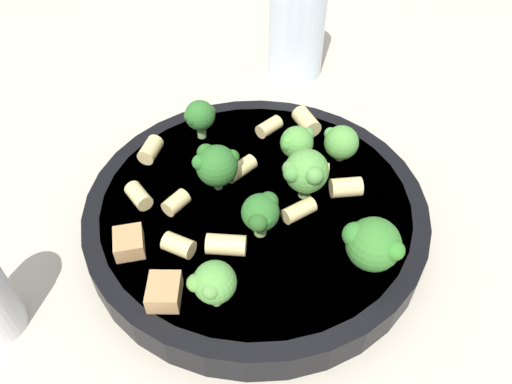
{
  "coord_description": "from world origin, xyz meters",
  "views": [
    {
      "loc": [
        -0.19,
        -0.21,
        0.33
      ],
      "look_at": [
        0.0,
        0.0,
        0.04
      ],
      "focal_mm": 35.0,
      "sensor_mm": 36.0,
      "label": 1
    }
  ],
  "objects": [
    {
      "name": "rigatoni_9",
      "position": [
        0.1,
        0.04,
        0.04
      ],
      "size": [
        0.03,
        0.03,
        0.02
      ],
      "primitive_type": "cylinder",
      "rotation": [
        1.57,
        0.0,
        2.81
      ],
      "color": "#E0C67F",
      "rests_on": "pasta_bowl"
    },
    {
      "name": "broccoli_floret_6",
      "position": [
        0.03,
        -0.02,
        0.06
      ],
      "size": [
        0.04,
        0.04,
        0.05
      ],
      "color": "#84AD60",
      "rests_on": "pasta_bowl"
    },
    {
      "name": "rigatoni_5",
      "position": [
        0.07,
        0.06,
        0.03
      ],
      "size": [
        0.02,
        0.01,
        0.01
      ],
      "primitive_type": "cylinder",
      "rotation": [
        1.57,
        0.0,
        1.6
      ],
      "color": "#E0C67F",
      "rests_on": "pasta_bowl"
    },
    {
      "name": "rigatoni_8",
      "position": [
        0.01,
        0.03,
        0.03
      ],
      "size": [
        0.03,
        0.02,
        0.01
      ],
      "primitive_type": "cylinder",
      "rotation": [
        1.57,
        0.0,
        1.63
      ],
      "color": "#E0C67F",
      "rests_on": "pasta_bowl"
    },
    {
      "name": "broccoli_floret_2",
      "position": [
        0.06,
        0.01,
        0.05
      ],
      "size": [
        0.03,
        0.03,
        0.04
      ],
      "color": "#93B766",
      "rests_on": "pasta_bowl"
    },
    {
      "name": "drinking_glass",
      "position": [
        0.2,
        0.15,
        0.05
      ],
      "size": [
        0.06,
        0.06,
        0.12
      ],
      "color": "silver",
      "rests_on": "ground_plane"
    },
    {
      "name": "pasta_bowl",
      "position": [
        0.0,
        0.0,
        0.02
      ],
      "size": [
        0.28,
        0.28,
        0.03
      ],
      "color": "black",
      "rests_on": "ground_plane"
    },
    {
      "name": "rigatoni_2",
      "position": [
        0.01,
        -0.04,
        0.03
      ],
      "size": [
        0.03,
        0.02,
        0.01
      ],
      "primitive_type": "cylinder",
      "rotation": [
        1.57,
        0.0,
        1.41
      ],
      "color": "#E0C67F",
      "rests_on": "pasta_bowl"
    },
    {
      "name": "rigatoni_7",
      "position": [
        -0.05,
        0.04,
        0.04
      ],
      "size": [
        0.02,
        0.02,
        0.01
      ],
      "primitive_type": "cylinder",
      "rotation": [
        1.57,
        0.0,
        1.75
      ],
      "color": "#E0C67F",
      "rests_on": "pasta_bowl"
    },
    {
      "name": "chicken_chunk_0",
      "position": [
        -0.11,
        -0.03,
        0.04
      ],
      "size": [
        0.03,
        0.03,
        0.02
      ],
      "primitive_type": "cube",
      "rotation": [
        0.0,
        0.0,
        0.82
      ],
      "color": "tan",
      "rests_on": "pasta_bowl"
    },
    {
      "name": "rigatoni_4",
      "position": [
        -0.03,
        0.1,
        0.04
      ],
      "size": [
        0.03,
        0.03,
        0.02
      ],
      "primitive_type": "cylinder",
      "rotation": [
        1.57,
        0.0,
        2.14
      ],
      "color": "#E0C67F",
      "rests_on": "pasta_bowl"
    },
    {
      "name": "rigatoni_3",
      "position": [
        -0.07,
        0.06,
        0.04
      ],
      "size": [
        0.02,
        0.03,
        0.01
      ],
      "primitive_type": "cylinder",
      "rotation": [
        1.57,
        0.0,
        3.04
      ],
      "color": "#E0C67F",
      "rests_on": "pasta_bowl"
    },
    {
      "name": "rigatoni_6",
      "position": [
        0.06,
        -0.05,
        0.04
      ],
      "size": [
        0.03,
        0.03,
        0.02
      ],
      "primitive_type": "cylinder",
      "rotation": [
        1.57,
        0.0,
        0.94
      ],
      "color": "#E0C67F",
      "rests_on": "pasta_bowl"
    },
    {
      "name": "ground_plane",
      "position": [
        0.0,
        0.0,
        0.0
      ],
      "size": [
        2.0,
        2.0,
        0.0
      ],
      "primitive_type": "plane",
      "color": "#BCB29E"
    },
    {
      "name": "broccoli_floret_5",
      "position": [
        -0.02,
        -0.03,
        0.05
      ],
      "size": [
        0.03,
        0.03,
        0.04
      ],
      "color": "#93B766",
      "rests_on": "pasta_bowl"
    },
    {
      "name": "rigatoni_0",
      "position": [
        0.06,
        -0.01,
        0.04
      ],
      "size": [
        0.02,
        0.02,
        0.01
      ],
      "primitive_type": "cylinder",
      "rotation": [
        1.57,
        0.0,
        0.71
      ],
      "color": "#E0C67F",
      "rests_on": "pasta_bowl"
    },
    {
      "name": "broccoli_floret_7",
      "position": [
        -0.01,
        0.03,
        0.05
      ],
      "size": [
        0.04,
        0.04,
        0.04
      ],
      "color": "#84AD60",
      "rests_on": "pasta_bowl"
    },
    {
      "name": "rigatoni_1",
      "position": [
        -0.05,
        -0.02,
        0.04
      ],
      "size": [
        0.03,
        0.03,
        0.02
      ],
      "primitive_type": "cylinder",
      "rotation": [
        1.57,
        0.0,
        0.75
      ],
      "color": "#E0C67F",
      "rests_on": "pasta_bowl"
    },
    {
      "name": "rigatoni_10",
      "position": [
        -0.08,
        -0.0,
        0.04
      ],
      "size": [
        0.02,
        0.03,
        0.01
      ],
      "primitive_type": "cylinder",
      "rotation": [
        1.57,
        0.0,
        0.38
      ],
      "color": "#E0C67F",
      "rests_on": "pasta_bowl"
    },
    {
      "name": "broccoli_floret_3",
      "position": [
        0.09,
        -0.01,
        0.05
      ],
      "size": [
        0.03,
        0.03,
        0.03
      ],
      "color": "#93B766",
      "rests_on": "pasta_bowl"
    },
    {
      "name": "broccoli_floret_4",
      "position": [
        0.02,
        0.1,
        0.05
      ],
      "size": [
        0.03,
        0.03,
        0.04
      ],
      "color": "#84AD60",
      "rests_on": "pasta_bowl"
    },
    {
      "name": "chicken_chunk_1",
      "position": [
        -0.1,
        0.03,
        0.04
      ],
      "size": [
        0.03,
        0.03,
        0.01
      ],
      "primitive_type": "cube",
      "rotation": [
        0.0,
        0.0,
        1.04
      ],
      "color": "tan",
      "rests_on": "pasta_bowl"
    },
    {
      "name": "broccoli_floret_0",
      "position": [
        -0.09,
        -0.05,
        0.05
      ],
      "size": [
        0.03,
        0.03,
        0.04
      ],
      "color": "#84AD60",
      "rests_on": "pasta_bowl"
    },
    {
      "name": "broccoli_floret_1",
      "position": [
        0.02,
        -0.1,
        0.05
      ],
      "size": [
        0.04,
        0.04,
        0.04
      ],
      "color": "#93B766",
      "rests_on": "pasta_bowl"
    }
  ]
}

